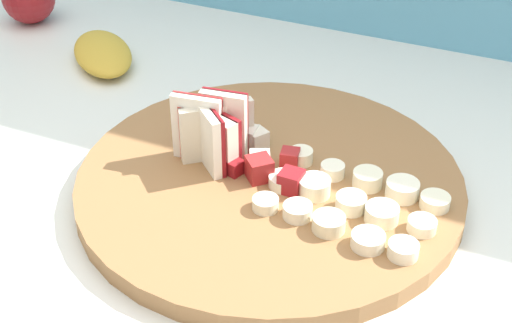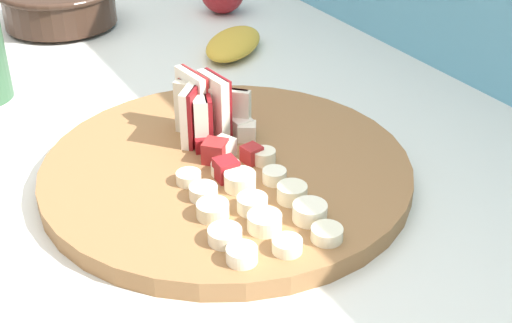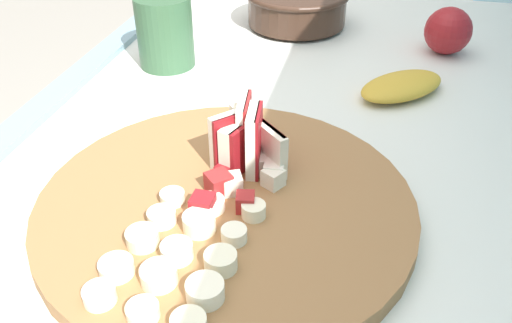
{
  "view_description": "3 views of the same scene",
  "coord_description": "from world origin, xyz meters",
  "px_view_note": "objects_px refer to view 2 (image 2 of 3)",
  "views": [
    {
      "loc": [
        0.21,
        -0.54,
        1.29
      ],
      "look_at": [
        -0.01,
        -0.04,
        0.9
      ],
      "focal_mm": 51.49,
      "sensor_mm": 36.0,
      "label": 1
    },
    {
      "loc": [
        0.52,
        -0.29,
        1.23
      ],
      "look_at": [
        0.04,
        -0.02,
        0.91
      ],
      "focal_mm": 48.61,
      "sensor_mm": 36.0,
      "label": 2
    },
    {
      "loc": [
        0.38,
        0.09,
        1.21
      ],
      "look_at": [
        -0.02,
        -0.01,
        0.92
      ],
      "focal_mm": 37.73,
      "sensor_mm": 36.0,
      "label": 3
    }
  ],
  "objects_px": {
    "banana_peel": "(233,43)",
    "apple_wedge_fan": "(204,110)",
    "ceramic_bowl": "(59,4)",
    "apple_dice_pile": "(229,144)",
    "cutting_board": "(228,172)",
    "banana_slice_rows": "(255,203)"
  },
  "relations": [
    {
      "from": "cutting_board",
      "to": "ceramic_bowl",
      "type": "distance_m",
      "value": 0.52
    },
    {
      "from": "cutting_board",
      "to": "ceramic_bowl",
      "type": "bearing_deg",
      "value": -177.84
    },
    {
      "from": "cutting_board",
      "to": "banana_slice_rows",
      "type": "distance_m",
      "value": 0.08
    },
    {
      "from": "apple_wedge_fan",
      "to": "ceramic_bowl",
      "type": "relative_size",
      "value": 0.45
    },
    {
      "from": "cutting_board",
      "to": "apple_wedge_fan",
      "type": "relative_size",
      "value": 4.53
    },
    {
      "from": "cutting_board",
      "to": "banana_peel",
      "type": "xyz_separation_m",
      "value": [
        -0.3,
        0.16,
        0.0
      ]
    },
    {
      "from": "cutting_board",
      "to": "ceramic_bowl",
      "type": "height_order",
      "value": "ceramic_bowl"
    },
    {
      "from": "ceramic_bowl",
      "to": "apple_wedge_fan",
      "type": "bearing_deg",
      "value": 3.18
    },
    {
      "from": "apple_wedge_fan",
      "to": "ceramic_bowl",
      "type": "height_order",
      "value": "apple_wedge_fan"
    },
    {
      "from": "cutting_board",
      "to": "apple_wedge_fan",
      "type": "height_order",
      "value": "apple_wedge_fan"
    },
    {
      "from": "cutting_board",
      "to": "apple_wedge_fan",
      "type": "distance_m",
      "value": 0.07
    },
    {
      "from": "banana_peel",
      "to": "apple_dice_pile",
      "type": "bearing_deg",
      "value": -28.45
    },
    {
      "from": "cutting_board",
      "to": "ceramic_bowl",
      "type": "xyz_separation_m",
      "value": [
        -0.52,
        -0.02,
        0.03
      ]
    },
    {
      "from": "ceramic_bowl",
      "to": "banana_slice_rows",
      "type": "bearing_deg",
      "value": 0.41
    },
    {
      "from": "banana_slice_rows",
      "to": "banana_peel",
      "type": "height_order",
      "value": "banana_slice_rows"
    },
    {
      "from": "apple_dice_pile",
      "to": "banana_peel",
      "type": "distance_m",
      "value": 0.32
    },
    {
      "from": "apple_wedge_fan",
      "to": "banana_peel",
      "type": "bearing_deg",
      "value": 146.29
    },
    {
      "from": "banana_peel",
      "to": "apple_wedge_fan",
      "type": "bearing_deg",
      "value": -33.71
    },
    {
      "from": "apple_dice_pile",
      "to": "ceramic_bowl",
      "type": "xyz_separation_m",
      "value": [
        -0.5,
        -0.03,
        0.01
      ]
    },
    {
      "from": "ceramic_bowl",
      "to": "apple_dice_pile",
      "type": "bearing_deg",
      "value": 3.42
    },
    {
      "from": "apple_dice_pile",
      "to": "ceramic_bowl",
      "type": "relative_size",
      "value": 0.55
    },
    {
      "from": "apple_wedge_fan",
      "to": "ceramic_bowl",
      "type": "distance_m",
      "value": 0.45
    }
  ]
}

